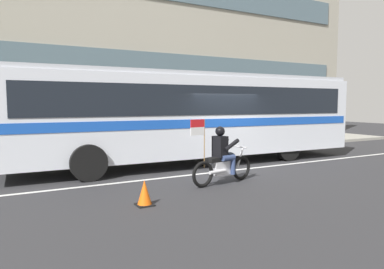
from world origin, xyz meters
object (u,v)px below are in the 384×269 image
object	(u,v)px
transit_bus	(193,112)
fire_hydrant	(267,136)
traffic_cone	(145,193)
motorcycle_with_rider	(222,159)

from	to	relation	value
transit_bus	fire_hydrant	world-z (taller)	transit_bus
transit_bus	traffic_cone	xyz separation A→B (m)	(-3.39, -4.12, -1.63)
transit_bus	traffic_cone	distance (m)	5.58
motorcycle_with_rider	fire_hydrant	bearing A→B (deg)	41.95
motorcycle_with_rider	fire_hydrant	distance (m)	8.92
transit_bus	motorcycle_with_rider	distance (m)	3.52
transit_bus	traffic_cone	size ratio (longest dim) A/B	23.30
fire_hydrant	traffic_cone	distance (m)	11.50
transit_bus	fire_hydrant	distance (m)	6.58
motorcycle_with_rider	fire_hydrant	world-z (taller)	motorcycle_with_rider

